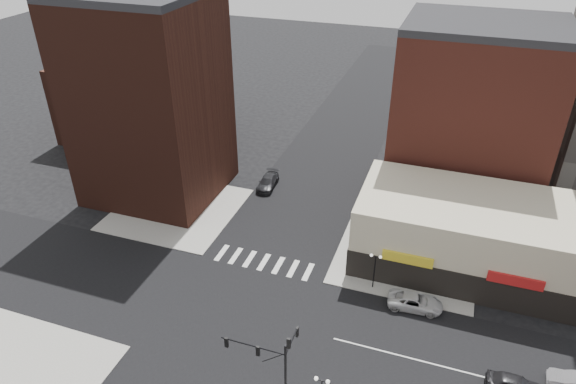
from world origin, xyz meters
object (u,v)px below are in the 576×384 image
(silver_sedan, at_px, (576,383))
(white_suv, at_px, (415,302))
(street_lamp_ne, at_px, (375,263))
(dark_sedan_north, at_px, (268,182))
(traffic_signal, at_px, (275,357))

(silver_sedan, bearing_deg, white_suv, -107.14)
(silver_sedan, bearing_deg, street_lamp_ne, -106.56)
(silver_sedan, xyz_separation_m, dark_sedan_north, (-35.65, 22.36, 0.06))
(traffic_signal, bearing_deg, dark_sedan_north, 112.14)
(street_lamp_ne, relative_size, dark_sedan_north, 0.78)
(dark_sedan_north, bearing_deg, silver_sedan, -35.97)
(white_suv, distance_m, dark_sedan_north, 27.87)
(street_lamp_ne, bearing_deg, dark_sedan_north, 138.36)
(street_lamp_ne, distance_m, white_suv, 5.34)
(white_suv, xyz_separation_m, dark_sedan_north, (-22.00, 17.11, 0.03))
(traffic_signal, relative_size, street_lamp_ne, 1.87)
(white_suv, xyz_separation_m, silver_sedan, (13.64, -5.25, -0.03))
(silver_sedan, distance_m, dark_sedan_north, 42.08)
(street_lamp_ne, height_order, dark_sedan_north, street_lamp_ne)
(white_suv, relative_size, silver_sedan, 1.23)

